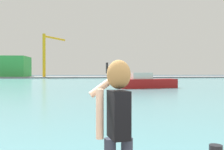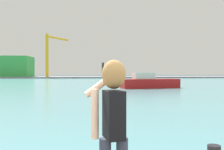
% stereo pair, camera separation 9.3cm
% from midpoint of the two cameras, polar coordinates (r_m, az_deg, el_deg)
% --- Properties ---
extents(ground_plane, '(220.00, 220.00, 0.00)m').
position_cam_midpoint_polar(ground_plane, '(52.65, -5.14, -1.69)').
color(ground_plane, '#334751').
extents(harbor_water, '(140.00, 100.00, 0.02)m').
position_cam_midpoint_polar(harbor_water, '(54.65, -5.16, -1.59)').
color(harbor_water, '#599EA8').
rests_on(harbor_water, ground_plane).
extents(far_shore_dock, '(140.00, 20.00, 0.46)m').
position_cam_midpoint_polar(far_shore_dock, '(94.62, -5.29, -0.45)').
color(far_shore_dock, gray).
rests_on(far_shore_dock, ground_plane).
extents(person_photographer, '(0.53, 0.55, 1.74)m').
position_cam_midpoint_polar(person_photographer, '(3.09, 0.33, -9.29)').
color(person_photographer, '#2D3342').
rests_on(person_photographer, quay_promenade).
extents(boat_moored, '(8.27, 3.51, 2.10)m').
position_cam_midpoint_polar(boat_moored, '(35.64, 7.58, -1.60)').
color(boat_moored, '#B21919').
rests_on(boat_moored, harbor_water).
extents(warehouse_left, '(16.99, 12.64, 7.18)m').
position_cam_midpoint_polar(warehouse_left, '(100.89, -22.73, 1.74)').
color(warehouse_left, green).
rests_on(warehouse_left, far_shore_dock).
extents(port_crane, '(6.61, 11.29, 14.32)m').
position_cam_midpoint_polar(port_crane, '(90.77, -14.03, 5.32)').
color(port_crane, yellow).
rests_on(port_crane, far_shore_dock).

